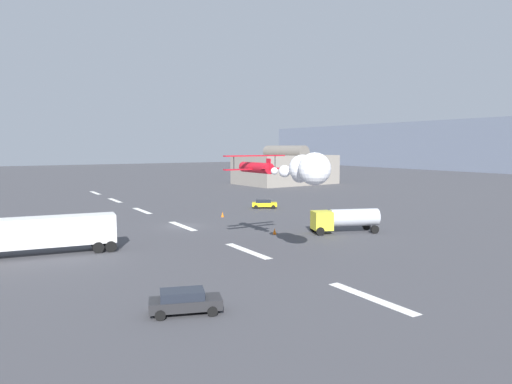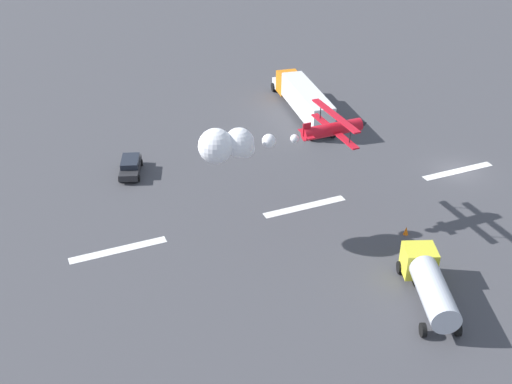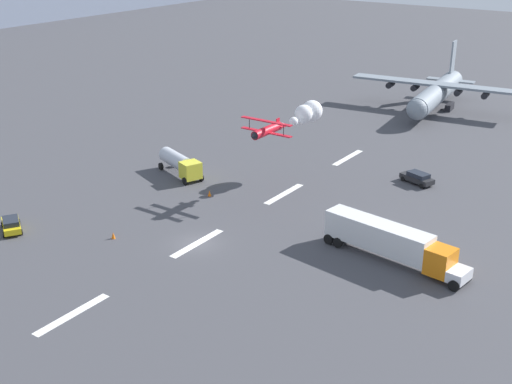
# 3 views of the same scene
# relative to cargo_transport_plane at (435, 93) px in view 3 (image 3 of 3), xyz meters

# --- Properties ---
(ground_plane) EXTENTS (440.00, 440.00, 0.00)m
(ground_plane) POSITION_rel_cargo_transport_plane_xyz_m (-66.08, 0.53, -3.23)
(ground_plane) COLOR #424247
(ground_plane) RESTS_ON ground
(runway_stripe_2) EXTENTS (8.00, 0.90, 0.01)m
(runway_stripe_2) POSITION_rel_cargo_transport_plane_xyz_m (-83.14, 0.53, -3.22)
(runway_stripe_2) COLOR white
(runway_stripe_2) RESTS_ON ground
(runway_stripe_3) EXTENTS (8.00, 0.90, 0.01)m
(runway_stripe_3) POSITION_rel_cargo_transport_plane_xyz_m (-66.08, 0.53, -3.22)
(runway_stripe_3) COLOR white
(runway_stripe_3) RESTS_ON ground
(runway_stripe_4) EXTENTS (8.00, 0.90, 0.01)m
(runway_stripe_4) POSITION_rel_cargo_transport_plane_xyz_m (-49.02, 0.53, -3.22)
(runway_stripe_4) COLOR white
(runway_stripe_4) RESTS_ON ground
(runway_stripe_5) EXTENTS (8.00, 0.90, 0.01)m
(runway_stripe_5) POSITION_rel_cargo_transport_plane_xyz_m (-31.95, 0.53, -3.22)
(runway_stripe_5) COLOR white
(runway_stripe_5) RESTS_ON ground
(cargo_transport_plane) EXTENTS (27.01, 31.19, 10.90)m
(cargo_transport_plane) POSITION_rel_cargo_transport_plane_xyz_m (0.00, 0.00, 0.00)
(cargo_transport_plane) COLOR gray
(cargo_transport_plane) RESTS_ON ground
(stunt_biplane_red) EXTENTS (14.81, 7.13, 2.79)m
(stunt_biplane_red) POSITION_rel_cargo_transport_plane_xyz_m (-42.81, 2.10, 5.28)
(stunt_biplane_red) COLOR red
(semi_truck_orange) EXTENTS (4.91, 15.87, 3.70)m
(semi_truck_orange) POSITION_rel_cargo_transport_plane_xyz_m (-57.83, -17.78, -1.09)
(semi_truck_orange) COLOR silver
(semi_truck_orange) RESTS_ON ground
(fuel_tanker_truck) EXTENTS (5.33, 8.52, 2.90)m
(fuel_tanker_truck) POSITION_rel_cargo_transport_plane_xyz_m (-51.41, 15.61, -1.49)
(fuel_tanker_truck) COLOR yellow
(fuel_tanker_truck) RESTS_ON ground
(followme_car_yellow) EXTENTS (3.17, 4.87, 1.52)m
(followme_car_yellow) POSITION_rel_cargo_transport_plane_xyz_m (-35.90, -11.71, -2.41)
(followme_car_yellow) COLOR #262628
(followme_car_yellow) RESTS_ON ground
(airport_staff_sedan) EXTENTS (3.75, 4.52, 1.52)m
(airport_staff_sedan) POSITION_rel_cargo_transport_plane_xyz_m (-75.50, 19.32, -2.42)
(airport_staff_sedan) COLOR yellow
(airport_staff_sedan) RESTS_ON ground
(traffic_cone_near) EXTENTS (0.44, 0.44, 0.75)m
(traffic_cone_near) POSITION_rel_cargo_transport_plane_xyz_m (-70.39, 8.71, -2.85)
(traffic_cone_near) COLOR orange
(traffic_cone_near) RESTS_ON ground
(traffic_cone_far) EXTENTS (0.44, 0.44, 0.75)m
(traffic_cone_far) POSITION_rel_cargo_transport_plane_xyz_m (-54.96, 7.77, -2.85)
(traffic_cone_far) COLOR orange
(traffic_cone_far) RESTS_ON ground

